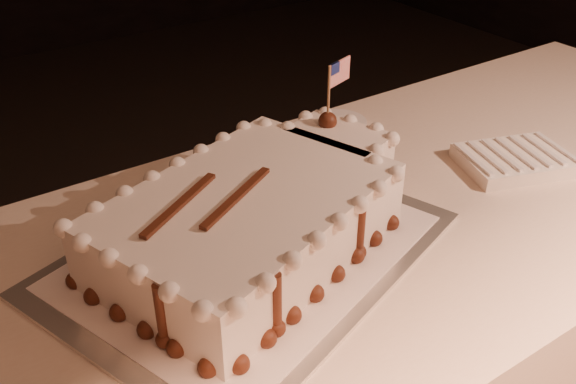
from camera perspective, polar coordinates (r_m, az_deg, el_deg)
banquet_table at (r=1.39m, az=2.83°, el=-15.99°), size 2.40×0.80×0.75m
cake_board at (r=1.08m, az=-3.52°, el=-5.42°), size 0.75×0.65×0.01m
doily at (r=1.08m, az=-3.53°, el=-5.21°), size 0.67×0.58×0.00m
sheet_cake at (r=1.06m, az=-2.50°, el=-1.89°), size 0.62×0.46×0.24m
napkin_stack at (r=1.40m, az=19.48°, el=2.70°), size 0.25×0.22×0.04m
side_plate at (r=1.50m, az=4.49°, el=6.14°), size 0.13×0.13×0.01m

